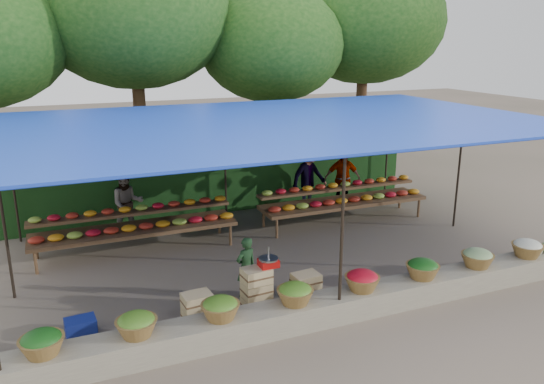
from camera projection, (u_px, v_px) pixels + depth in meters
name	position (u px, v px, depth m)	size (l,w,h in m)	color
ground	(269.00, 256.00, 11.00)	(60.00, 60.00, 0.00)	brown
stone_curb	(334.00, 307.00, 8.51)	(10.60, 0.55, 0.40)	#746C5D
stall_canopy	(268.00, 127.00, 10.31)	(10.80, 6.60, 2.82)	black
produce_baskets	(329.00, 287.00, 8.37)	(8.98, 0.58, 0.34)	brown
netting_backdrop	(222.00, 165.00, 13.45)	(10.60, 0.06, 2.50)	#1D4819
tree_row	(205.00, 26.00, 15.28)	(16.51, 5.50, 7.12)	#3E2116
fruit_table_left	(135.00, 224.00, 11.11)	(4.21, 0.95, 0.93)	#4B2E1E
fruit_table_right	(343.00, 198.00, 12.96)	(4.21, 0.95, 0.93)	#4B2E1E
crate_counter	(255.00, 294.00, 8.67)	(2.38, 0.37, 0.77)	tan
weighing_scale	(268.00, 262.00, 8.61)	(0.32, 0.32, 0.34)	red
vendor_seated	(246.00, 267.00, 9.14)	(0.40, 0.26, 1.10)	#1A3A1C
customer_left	(127.00, 203.00, 12.03)	(0.72, 0.56, 1.49)	slate
customer_mid	(309.00, 177.00, 13.85)	(1.14, 0.65, 1.76)	slate
customer_right	(342.00, 179.00, 13.88)	(0.95, 0.40, 1.62)	slate
blue_crate_front	(81.00, 327.00, 8.03)	(0.45, 0.32, 0.27)	navy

